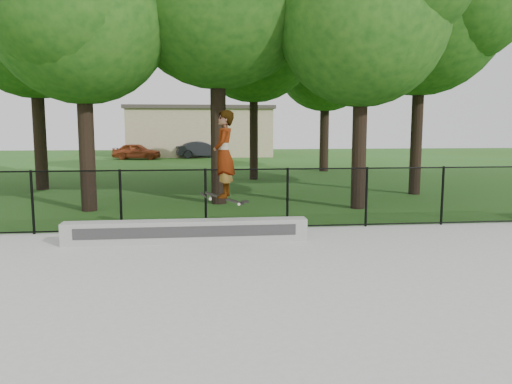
{
  "coord_description": "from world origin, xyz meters",
  "views": [
    {
      "loc": [
        -2.15,
        -6.04,
        2.56
      ],
      "look_at": [
        -0.97,
        4.2,
        1.2
      ],
      "focal_mm": 35.0,
      "sensor_mm": 36.0,
      "label": 1
    }
  ],
  "objects_px": {
    "car_b": "(201,150)",
    "skater_airborne": "(224,156)",
    "grind_ledge": "(187,231)",
    "car_c": "(195,150)",
    "car_a": "(137,151)"
  },
  "relations": [
    {
      "from": "skater_airborne",
      "to": "car_a",
      "type": "bearing_deg",
      "value": 100.33
    },
    {
      "from": "car_b",
      "to": "car_a",
      "type": "bearing_deg",
      "value": 94.32
    },
    {
      "from": "grind_ledge",
      "to": "car_c",
      "type": "relative_size",
      "value": 1.42
    },
    {
      "from": "skater_airborne",
      "to": "car_b",
      "type": "bearing_deg",
      "value": 90.58
    },
    {
      "from": "car_a",
      "to": "skater_airborne",
      "type": "bearing_deg",
      "value": -161.55
    },
    {
      "from": "car_b",
      "to": "car_c",
      "type": "height_order",
      "value": "car_b"
    },
    {
      "from": "car_b",
      "to": "car_c",
      "type": "relative_size",
      "value": 1.0
    },
    {
      "from": "car_b",
      "to": "skater_airborne",
      "type": "height_order",
      "value": "skater_airborne"
    },
    {
      "from": "car_a",
      "to": "grind_ledge",
      "type": "bearing_deg",
      "value": -163.0
    },
    {
      "from": "grind_ledge",
      "to": "skater_airborne",
      "type": "distance_m",
      "value": 1.86
    },
    {
      "from": "car_b",
      "to": "skater_airborne",
      "type": "xyz_separation_m",
      "value": [
        0.31,
        -30.56,
        1.28
      ]
    },
    {
      "from": "car_a",
      "to": "car_c",
      "type": "height_order",
      "value": "car_a"
    },
    {
      "from": "car_c",
      "to": "car_a",
      "type": "bearing_deg",
      "value": 121.11
    },
    {
      "from": "car_b",
      "to": "grind_ledge",
      "type": "bearing_deg",
      "value": 168.95
    },
    {
      "from": "car_b",
      "to": "skater_airborne",
      "type": "relative_size",
      "value": 1.82
    }
  ]
}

